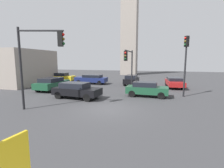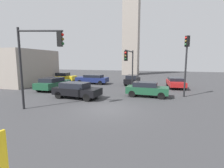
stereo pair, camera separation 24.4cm
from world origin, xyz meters
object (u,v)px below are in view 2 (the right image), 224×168
object	(u,v)px
car_0	(77,90)
car_2	(53,83)
traffic_light_0	(39,52)
traffic_light_1	(129,61)
traffic_light_2	(186,55)
car_3	(92,79)
car_5	(147,89)
car_7	(62,77)
car_1	(175,82)
car_6	(132,80)

from	to	relation	value
car_0	car_2	size ratio (longest dim) A/B	0.98
traffic_light_0	traffic_light_1	bearing A→B (deg)	43.91
traffic_light_2	car_3	bearing A→B (deg)	-66.69
car_2	car_5	bearing A→B (deg)	-93.62
traffic_light_1	car_7	xyz separation A→B (m)	(-12.14, 5.42, -2.61)
traffic_light_0	traffic_light_1	size ratio (longest dim) A/B	1.22
traffic_light_0	car_0	size ratio (longest dim) A/B	1.27
traffic_light_2	car_1	xyz separation A→B (m)	(-0.36, 5.73, -3.26)
traffic_light_1	car_3	distance (m)	8.56
traffic_light_1	car_1	size ratio (longest dim) A/B	0.97
car_2	car_6	bearing A→B (deg)	-50.48
traffic_light_0	car_1	distance (m)	16.77
traffic_light_1	car_2	xyz separation A→B (m)	(-8.98, -1.34, -2.64)
car_3	car_6	world-z (taller)	car_6
traffic_light_0	car_5	distance (m)	9.94
traffic_light_0	car_0	distance (m)	5.11
traffic_light_2	car_0	xyz separation A→B (m)	(-9.69, -3.45, -3.19)
traffic_light_1	traffic_light_2	size ratio (longest dim) A/B	0.82
car_5	car_7	xyz separation A→B (m)	(-14.26, 7.47, 0.05)
car_0	car_7	bearing A→B (deg)	133.70
car_1	car_6	size ratio (longest dim) A/B	1.16
car_3	car_0	bearing A→B (deg)	104.14
traffic_light_2	traffic_light_0	bearing A→B (deg)	-5.40
traffic_light_1	car_6	world-z (taller)	traffic_light_1
car_2	car_7	distance (m)	7.46
traffic_light_1	car_5	bearing A→B (deg)	46.88
traffic_light_0	traffic_light_2	size ratio (longest dim) A/B	0.99
traffic_light_2	car_3	world-z (taller)	traffic_light_2
car_1	car_2	size ratio (longest dim) A/B	1.05
car_3	car_7	world-z (taller)	car_7
traffic_light_0	traffic_light_2	bearing A→B (deg)	18.69
traffic_light_0	car_5	size ratio (longest dim) A/B	1.43
traffic_light_2	car_6	bearing A→B (deg)	-87.96
car_0	car_1	xyz separation A→B (m)	(9.33, 9.17, -0.07)
car_1	car_6	xyz separation A→B (m)	(-5.80, 0.96, 0.03)
car_5	car_6	xyz separation A→B (m)	(-2.68, 7.64, -0.01)
car_2	car_3	bearing A→B (deg)	-21.52
car_3	car_6	size ratio (longest dim) A/B	1.16
car_0	car_7	world-z (taller)	car_7
traffic_light_1	car_7	size ratio (longest dim) A/B	1.08
traffic_light_1	car_7	world-z (taller)	traffic_light_1
traffic_light_0	car_5	world-z (taller)	traffic_light_0
car_5	car_6	distance (m)	8.09
car_7	car_5	bearing A→B (deg)	-32.08
car_6	car_3	bearing A→B (deg)	98.87
traffic_light_2	car_7	xyz separation A→B (m)	(-17.73, 6.52, -3.17)
car_1	car_5	xyz separation A→B (m)	(-3.12, -6.68, 0.04)
car_3	traffic_light_1	bearing A→B (deg)	143.04
car_6	car_5	bearing A→B (deg)	-158.92
car_2	car_7	xyz separation A→B (m)	(-3.16, 6.76, 0.03)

